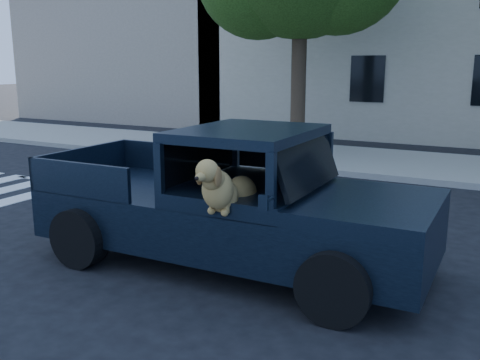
% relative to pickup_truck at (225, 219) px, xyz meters
% --- Properties ---
extents(ground, '(120.00, 120.00, 0.00)m').
position_rel_pickup_truck_xyz_m(ground, '(1.43, -0.77, -0.65)').
color(ground, black).
rests_on(ground, ground).
extents(far_sidewalk, '(60.00, 4.00, 0.15)m').
position_rel_pickup_truck_xyz_m(far_sidewalk, '(1.43, 8.43, -0.57)').
color(far_sidewalk, gray).
rests_on(far_sidewalk, ground).
extents(building_left, '(12.00, 6.00, 8.00)m').
position_rel_pickup_truck_xyz_m(building_left, '(-13.57, 15.73, 3.35)').
color(building_left, tan).
rests_on(building_left, ground).
extents(pickup_truck, '(5.37, 2.75, 1.91)m').
position_rel_pickup_truck_xyz_m(pickup_truck, '(0.00, 0.00, 0.00)').
color(pickup_truck, black).
rests_on(pickup_truck, ground).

